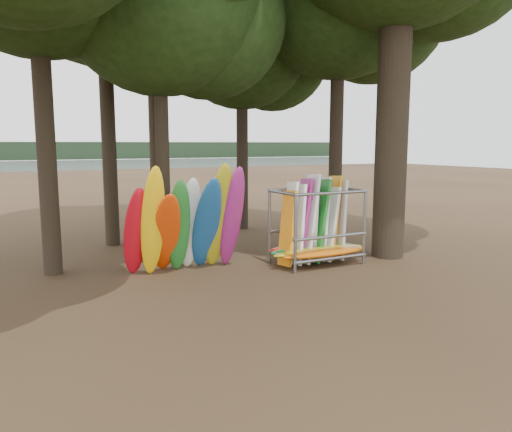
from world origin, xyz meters
name	(u,v)px	position (x,y,z in m)	size (l,w,h in m)	color
ground	(256,275)	(0.00, 0.00, 0.00)	(120.00, 120.00, 0.00)	#47331E
lake	(53,171)	(0.00, 60.00, 0.00)	(160.00, 160.00, 0.00)	gray
far_shore	(31,151)	(0.00, 110.00, 2.00)	(160.00, 4.00, 4.00)	black
oak_3	(242,35)	(2.96, 7.07, 7.99)	(6.94, 6.94, 11.03)	black
kayak_row	(188,224)	(-1.58, 1.05, 1.39)	(3.40, 1.87, 3.22)	red
storage_rack	(316,229)	(2.23, 0.37, 1.05)	(3.18, 1.52, 2.73)	slate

